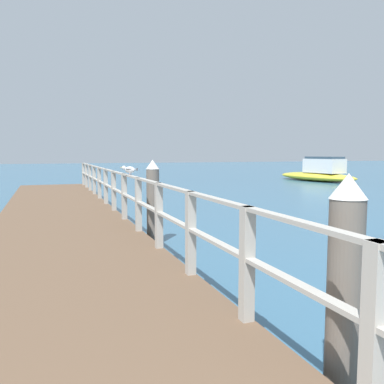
{
  "coord_description": "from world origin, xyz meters",
  "views": [
    {
      "loc": [
        -0.35,
        0.62,
        2.03
      ],
      "look_at": [
        3.06,
        9.97,
        1.05
      ],
      "focal_mm": 37.7,
      "sensor_mm": 36.0,
      "label": 1
    }
  ],
  "objects_px": {
    "seagull_foreground": "(130,169)",
    "boat_0": "(319,173)",
    "dock_piling_far": "(153,202)",
    "dock_piling_near": "(345,290)"
  },
  "relations": [
    {
      "from": "seagull_foreground",
      "to": "boat_0",
      "type": "distance_m",
      "value": 22.2
    },
    {
      "from": "seagull_foreground",
      "to": "boat_0",
      "type": "height_order",
      "value": "boat_0"
    },
    {
      "from": "boat_0",
      "to": "seagull_foreground",
      "type": "bearing_deg",
      "value": 32.67
    },
    {
      "from": "dock_piling_far",
      "to": "dock_piling_near",
      "type": "bearing_deg",
      "value": -90.0
    },
    {
      "from": "dock_piling_near",
      "to": "boat_0",
      "type": "relative_size",
      "value": 0.26
    },
    {
      "from": "seagull_foreground",
      "to": "boat_0",
      "type": "xyz_separation_m",
      "value": [
        16.56,
        14.74,
        -1.07
      ]
    },
    {
      "from": "boat_0",
      "to": "dock_piling_near",
      "type": "bearing_deg",
      "value": 43.94
    },
    {
      "from": "dock_piling_near",
      "to": "dock_piling_far",
      "type": "xyz_separation_m",
      "value": [
        0.0,
        6.06,
        0.0
      ]
    },
    {
      "from": "dock_piling_far",
      "to": "seagull_foreground",
      "type": "distance_m",
      "value": 1.01
    },
    {
      "from": "dock_piling_near",
      "to": "seagull_foreground",
      "type": "xyz_separation_m",
      "value": [
        -0.39,
        6.68,
        0.7
      ]
    }
  ]
}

